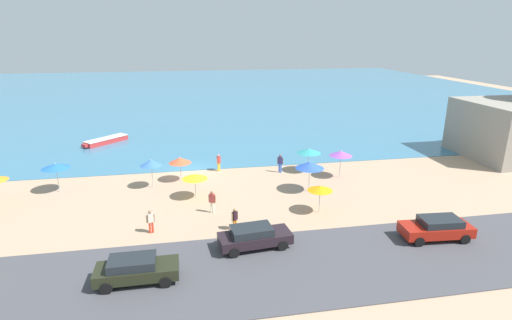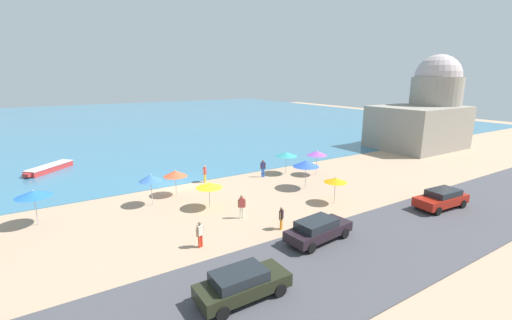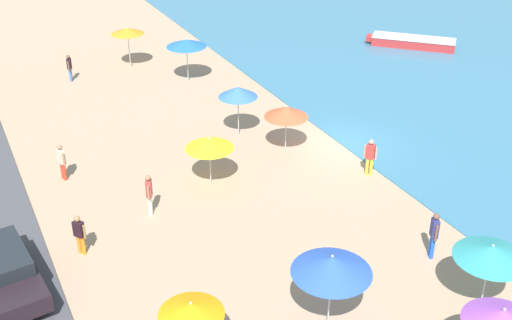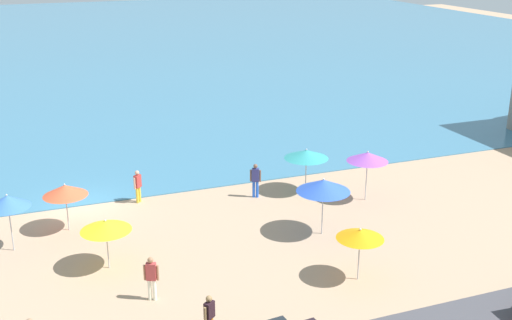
% 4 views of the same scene
% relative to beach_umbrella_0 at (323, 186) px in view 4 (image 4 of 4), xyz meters
% --- Properties ---
extents(ground_plane, '(160.00, 160.00, 0.00)m').
position_rel_beach_umbrella_0_xyz_m(ground_plane, '(-9.81, 7.08, -2.33)').
color(ground_plane, tan).
extents(sea, '(150.00, 110.00, 0.05)m').
position_rel_beach_umbrella_0_xyz_m(sea, '(-9.81, 62.08, -2.30)').
color(sea, teal).
rests_on(sea, ground_plane).
extents(beach_umbrella_0, '(2.41, 2.41, 2.68)m').
position_rel_beach_umbrella_0_xyz_m(beach_umbrella_0, '(0.00, 0.00, 0.00)').
color(beach_umbrella_0, '#B2B2B7').
rests_on(beach_umbrella_0, ground_plane).
extents(beach_umbrella_1, '(2.31, 2.31, 2.39)m').
position_rel_beach_umbrella_0_xyz_m(beach_umbrella_1, '(1.45, 4.84, -0.23)').
color(beach_umbrella_1, '#B2B2B7').
rests_on(beach_umbrella_1, ground_plane).
extents(beach_umbrella_2, '(2.08, 2.08, 2.62)m').
position_rel_beach_umbrella_0_xyz_m(beach_umbrella_2, '(3.85, 2.78, -0.01)').
color(beach_umbrella_2, '#B2B2B7').
rests_on(beach_umbrella_2, ground_plane).
extents(beach_umbrella_3, '(2.01, 2.01, 2.27)m').
position_rel_beach_umbrella_0_xyz_m(beach_umbrella_3, '(-10.64, 4.47, -0.38)').
color(beach_umbrella_3, '#B2B2B7').
rests_on(beach_umbrella_3, ground_plane).
extents(beach_umbrella_4, '(1.86, 1.86, 2.19)m').
position_rel_beach_umbrella_0_xyz_m(beach_umbrella_4, '(-0.51, -4.19, -0.39)').
color(beach_umbrella_4, '#B2B2B7').
rests_on(beach_umbrella_4, ground_plane).
extents(beach_umbrella_5, '(1.87, 1.87, 2.59)m').
position_rel_beach_umbrella_0_xyz_m(beach_umbrella_5, '(-13.05, 3.22, -0.07)').
color(beach_umbrella_5, '#B2B2B7').
rests_on(beach_umbrella_5, ground_plane).
extents(beach_umbrella_6, '(2.05, 2.05, 2.14)m').
position_rel_beach_umbrella_0_xyz_m(beach_umbrella_6, '(-9.47, 0.20, -0.46)').
color(beach_umbrella_6, '#B2B2B7').
rests_on(beach_umbrella_6, ground_plane).
extents(bather_0, '(0.52, 0.35, 1.81)m').
position_rel_beach_umbrella_0_xyz_m(bather_0, '(-1.27, 5.10, -1.31)').
color(bather_0, blue).
rests_on(bather_0, ground_plane).
extents(bather_2, '(0.45, 0.40, 1.70)m').
position_rel_beach_umbrella_0_xyz_m(bather_2, '(-7.02, 6.57, -1.37)').
color(bather_2, gold).
rests_on(bather_2, ground_plane).
extents(bather_3, '(0.53, 0.35, 1.75)m').
position_rel_beach_umbrella_0_xyz_m(bather_3, '(-8.34, -2.83, -1.35)').
color(bather_3, white).
rests_on(bather_3, ground_plane).
extents(bather_5, '(0.47, 0.39, 1.58)m').
position_rel_beach_umbrella_0_xyz_m(bather_5, '(-7.05, -5.83, -1.45)').
color(bather_5, orange).
rests_on(bather_5, ground_plane).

